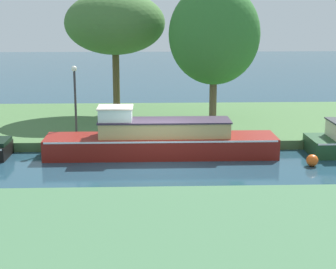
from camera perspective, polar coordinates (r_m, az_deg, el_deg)
The scene contains 8 objects.
ground_plane at distance 21.14m, azimuth -0.94°, elevation -3.11°, with size 120.00×120.00×0.00m, color #204050.
riverbank_far at distance 27.89m, azimuth -1.26°, elevation 1.25°, with size 72.00×10.00×0.40m, color #466C3C.
riverbank_near at distance 12.64m, azimuth -0.01°, elevation -13.55°, with size 72.00×10.00×0.40m, color #426D48.
maroon_barge at distance 22.12m, azimuth -0.88°, elevation -0.57°, with size 9.44×1.88×2.08m.
willow_tree_left at distance 29.35m, azimuth -5.64°, elevation 11.61°, with size 5.34×4.40×6.49m.
willow_tree_centre at distance 27.35m, azimuth 4.93°, elevation 10.46°, with size 4.57×3.45×6.81m.
lamp_post at distance 23.88m, azimuth -9.80°, elevation 4.35°, with size 0.24×0.24×3.14m.
channel_buoy at distance 21.49m, azimuth 15.00°, elevation -2.66°, with size 0.46×0.46×0.46m, color #E55919.
Camera 1 is at (-0.43, -20.31, 5.83)m, focal length 57.66 mm.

